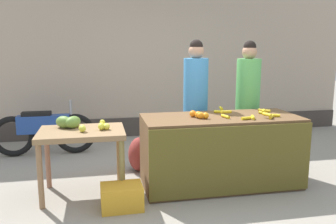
{
  "coord_description": "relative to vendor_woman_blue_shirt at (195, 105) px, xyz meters",
  "views": [
    {
      "loc": [
        -1.07,
        -4.01,
        1.7
      ],
      "look_at": [
        -0.23,
        0.15,
        0.92
      ],
      "focal_mm": 37.58,
      "sensor_mm": 36.0,
      "label": 1
    }
  ],
  "objects": [
    {
      "name": "produce_crate",
      "position": [
        -1.12,
        -1.11,
        -0.78
      ],
      "size": [
        0.45,
        0.33,
        0.26
      ],
      "primitive_type": "cube",
      "rotation": [
        0.0,
        0.0,
        0.02
      ],
      "color": "gold",
      "rests_on": "ground"
    },
    {
      "name": "ground_plane",
      "position": [
        -0.26,
        -0.65,
        -0.91
      ],
      "size": [
        24.0,
        24.0,
        0.0
      ],
      "primitive_type": "plane",
      "color": "gray"
    },
    {
      "name": "market_wall_back",
      "position": [
        -0.26,
        2.12,
        0.52
      ],
      "size": [
        7.87,
        0.23,
        2.93
      ],
      "color": "tan",
      "rests_on": "ground"
    },
    {
      "name": "orange_pile",
      "position": [
        -0.15,
        -0.71,
        -0.0
      ],
      "size": [
        0.2,
        0.22,
        0.08
      ],
      "color": "orange",
      "rests_on": "fruit_stall_counter"
    },
    {
      "name": "fruit_stall_counter",
      "position": [
        0.14,
        -0.67,
        -0.48
      ],
      "size": [
        1.92,
        0.84,
        0.87
      ],
      "color": "brown",
      "rests_on": "ground"
    },
    {
      "name": "vendor_woman_green_shirt",
      "position": [
        0.78,
        0.01,
        -0.01
      ],
      "size": [
        0.34,
        0.34,
        1.8
      ],
      "color": "#33333D",
      "rests_on": "ground"
    },
    {
      "name": "mango_papaya_pile",
      "position": [
        -1.61,
        -0.53,
        -0.08
      ],
      "size": [
        0.66,
        0.48,
        0.14
      ],
      "color": "yellow",
      "rests_on": "side_table_wooden"
    },
    {
      "name": "parked_motorcycle",
      "position": [
        -2.19,
        1.06,
        -0.51
      ],
      "size": [
        1.6,
        0.18,
        0.88
      ],
      "color": "black",
      "rests_on": "ground"
    },
    {
      "name": "side_table_wooden",
      "position": [
        -1.53,
        -0.65,
        -0.25
      ],
      "size": [
        0.96,
        0.69,
        0.77
      ],
      "color": "olive",
      "rests_on": "ground"
    },
    {
      "name": "banana_bunch_pile",
      "position": [
        0.5,
        -0.7,
        -0.01
      ],
      "size": [
        0.74,
        0.65,
        0.07
      ],
      "color": "gold",
      "rests_on": "fruit_stall_counter"
    },
    {
      "name": "vendor_woman_blue_shirt",
      "position": [
        0.0,
        0.0,
        0.0
      ],
      "size": [
        0.34,
        0.34,
        1.81
      ],
      "color": "#33333D",
      "rests_on": "ground"
    },
    {
      "name": "produce_sack",
      "position": [
        -0.8,
        0.03,
        -0.67
      ],
      "size": [
        0.39,
        0.43,
        0.47
      ],
      "primitive_type": "ellipsoid",
      "rotation": [
        0.0,
        0.0,
        1.28
      ],
      "color": "maroon",
      "rests_on": "ground"
    }
  ]
}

